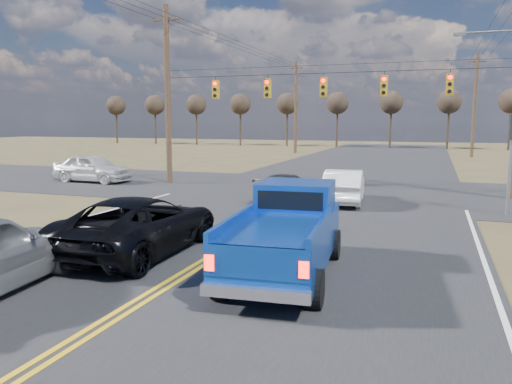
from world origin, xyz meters
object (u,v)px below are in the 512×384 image
(black_suv, at_px, (140,225))
(cross_car_west, at_px, (93,168))
(pickup_truck, at_px, (286,233))
(dgrey_car_queue, at_px, (286,187))
(white_car_queue, at_px, (344,186))

(black_suv, height_order, cross_car_west, cross_car_west)
(pickup_truck, relative_size, dgrey_car_queue, 1.34)
(white_car_queue, bearing_deg, dgrey_car_queue, 2.15)
(pickup_truck, relative_size, cross_car_west, 1.18)
(black_suv, xyz_separation_m, dgrey_car_queue, (1.31, 9.93, -0.18))
(cross_car_west, bearing_deg, black_suv, -135.33)
(pickup_truck, xyz_separation_m, black_suv, (-4.37, 0.56, -0.21))
(dgrey_car_queue, relative_size, cross_car_west, 0.88)
(pickup_truck, height_order, dgrey_car_queue, pickup_truck)
(dgrey_car_queue, bearing_deg, white_car_queue, -167.71)
(dgrey_car_queue, bearing_deg, pickup_truck, 110.86)
(white_car_queue, height_order, cross_car_west, cross_car_west)
(white_car_queue, xyz_separation_m, cross_car_west, (-15.27, 2.48, 0.07))
(white_car_queue, bearing_deg, cross_car_west, -14.74)
(pickup_truck, relative_size, black_suv, 1.00)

